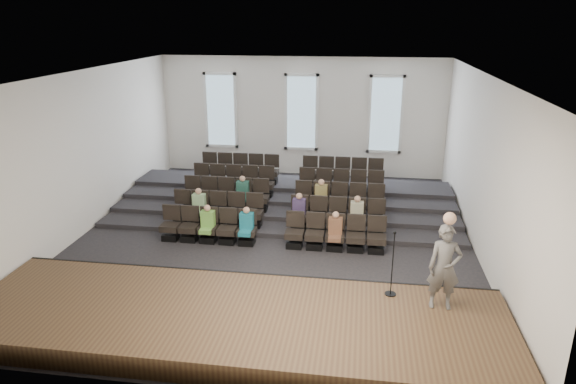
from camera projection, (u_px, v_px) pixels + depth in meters
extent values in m
plane|color=black|center=(274.00, 237.00, 15.99)|extent=(14.00, 14.00, 0.00)
cube|color=white|center=(272.00, 74.00, 14.37)|extent=(12.00, 14.00, 0.02)
cube|color=white|center=(302.00, 117.00, 21.76)|extent=(12.00, 0.04, 5.00)
cube|color=white|center=(202.00, 269.00, 8.61)|extent=(12.00, 0.04, 5.00)
cube|color=white|center=(83.00, 153.00, 16.01)|extent=(0.04, 14.00, 5.00)
cube|color=white|center=(485.00, 168.00, 14.36)|extent=(0.04, 14.00, 5.00)
cube|color=#4C3720|center=(234.00, 321.00, 11.14)|extent=(11.80, 3.60, 0.50)
cube|color=black|center=(251.00, 282.00, 12.79)|extent=(11.80, 0.06, 0.52)
cube|color=black|center=(285.00, 209.00, 18.14)|extent=(11.80, 4.80, 0.15)
cube|color=black|center=(287.00, 202.00, 18.61)|extent=(11.80, 3.75, 0.30)
cube|color=black|center=(289.00, 195.00, 19.08)|extent=(11.80, 2.70, 0.45)
cube|color=black|center=(291.00, 189.00, 19.55)|extent=(11.80, 1.65, 0.60)
cube|color=black|center=(171.00, 236.00, 15.82)|extent=(0.47, 0.43, 0.20)
cube|color=black|center=(170.00, 227.00, 15.72)|extent=(0.55, 0.50, 0.19)
cube|color=black|center=(172.00, 212.00, 15.79)|extent=(0.55, 0.08, 0.50)
cube|color=black|center=(190.00, 238.00, 15.74)|extent=(0.47, 0.43, 0.20)
cube|color=black|center=(189.00, 228.00, 15.64)|extent=(0.55, 0.50, 0.19)
cube|color=black|center=(190.00, 213.00, 15.71)|extent=(0.55, 0.08, 0.50)
cube|color=black|center=(209.00, 239.00, 15.66)|extent=(0.47, 0.43, 0.20)
cube|color=black|center=(208.00, 229.00, 15.56)|extent=(0.55, 0.50, 0.19)
cube|color=black|center=(209.00, 214.00, 15.62)|extent=(0.55, 0.08, 0.50)
cube|color=black|center=(228.00, 240.00, 15.58)|extent=(0.47, 0.43, 0.20)
cube|color=black|center=(227.00, 230.00, 15.48)|extent=(0.55, 0.50, 0.19)
cube|color=black|center=(229.00, 215.00, 15.54)|extent=(0.55, 0.08, 0.50)
cube|color=black|center=(247.00, 241.00, 15.50)|extent=(0.47, 0.43, 0.20)
cube|color=black|center=(247.00, 232.00, 15.40)|extent=(0.55, 0.50, 0.19)
cube|color=black|center=(248.00, 216.00, 15.46)|extent=(0.55, 0.08, 0.50)
cube|color=black|center=(294.00, 244.00, 15.30)|extent=(0.47, 0.43, 0.20)
cube|color=black|center=(294.00, 234.00, 15.20)|extent=(0.55, 0.50, 0.19)
cube|color=black|center=(295.00, 219.00, 15.26)|extent=(0.55, 0.08, 0.50)
cube|color=black|center=(314.00, 245.00, 15.22)|extent=(0.47, 0.43, 0.20)
cube|color=black|center=(315.00, 236.00, 15.12)|extent=(0.55, 0.50, 0.19)
cube|color=black|center=(316.00, 220.00, 15.18)|extent=(0.55, 0.08, 0.50)
cube|color=black|center=(335.00, 246.00, 15.13)|extent=(0.47, 0.43, 0.20)
cube|color=black|center=(335.00, 237.00, 15.03)|extent=(0.55, 0.50, 0.19)
cube|color=black|center=(336.00, 221.00, 15.10)|extent=(0.55, 0.08, 0.50)
cube|color=black|center=(355.00, 248.00, 15.05)|extent=(0.47, 0.43, 0.20)
cube|color=black|center=(356.00, 238.00, 14.95)|extent=(0.55, 0.50, 0.19)
cube|color=black|center=(356.00, 222.00, 15.02)|extent=(0.55, 0.08, 0.50)
cube|color=black|center=(376.00, 249.00, 14.97)|extent=(0.47, 0.43, 0.20)
cube|color=black|center=(376.00, 239.00, 14.87)|extent=(0.55, 0.50, 0.19)
cube|color=black|center=(377.00, 223.00, 14.94)|extent=(0.55, 0.08, 0.50)
cube|color=black|center=(182.00, 219.00, 16.76)|extent=(0.47, 0.43, 0.20)
cube|color=black|center=(181.00, 210.00, 16.66)|extent=(0.55, 0.50, 0.19)
cube|color=black|center=(183.00, 196.00, 16.72)|extent=(0.55, 0.08, 0.50)
cube|color=black|center=(200.00, 220.00, 16.68)|extent=(0.47, 0.43, 0.20)
cube|color=black|center=(199.00, 211.00, 16.58)|extent=(0.55, 0.50, 0.19)
cube|color=black|center=(201.00, 197.00, 16.64)|extent=(0.55, 0.08, 0.50)
cube|color=black|center=(218.00, 221.00, 16.60)|extent=(0.47, 0.43, 0.20)
cube|color=black|center=(217.00, 212.00, 16.50)|extent=(0.55, 0.50, 0.19)
cube|color=black|center=(218.00, 198.00, 16.56)|extent=(0.55, 0.08, 0.50)
cube|color=black|center=(236.00, 222.00, 16.51)|extent=(0.47, 0.43, 0.20)
cube|color=black|center=(235.00, 213.00, 16.41)|extent=(0.55, 0.50, 0.19)
cube|color=black|center=(237.00, 199.00, 16.48)|extent=(0.55, 0.08, 0.50)
cube|color=black|center=(254.00, 223.00, 16.43)|extent=(0.47, 0.43, 0.20)
cube|color=black|center=(254.00, 214.00, 16.33)|extent=(0.55, 0.50, 0.19)
cube|color=black|center=(255.00, 200.00, 16.40)|extent=(0.55, 0.08, 0.50)
cube|color=black|center=(299.00, 226.00, 16.23)|extent=(0.47, 0.43, 0.20)
cube|color=black|center=(299.00, 217.00, 16.13)|extent=(0.55, 0.50, 0.19)
cube|color=black|center=(300.00, 202.00, 16.20)|extent=(0.55, 0.08, 0.50)
cube|color=black|center=(318.00, 227.00, 16.15)|extent=(0.47, 0.43, 0.20)
cube|color=black|center=(318.00, 218.00, 16.05)|extent=(0.55, 0.50, 0.19)
cube|color=black|center=(319.00, 203.00, 16.12)|extent=(0.55, 0.08, 0.50)
cube|color=black|center=(337.00, 228.00, 16.07)|extent=(0.47, 0.43, 0.20)
cube|color=black|center=(337.00, 219.00, 15.97)|extent=(0.55, 0.50, 0.19)
cube|color=black|center=(338.00, 204.00, 16.03)|extent=(0.55, 0.08, 0.50)
cube|color=black|center=(356.00, 229.00, 15.99)|extent=(0.47, 0.43, 0.20)
cube|color=black|center=(356.00, 220.00, 15.89)|extent=(0.55, 0.50, 0.19)
cube|color=black|center=(357.00, 205.00, 15.95)|extent=(0.55, 0.08, 0.50)
cube|color=black|center=(376.00, 230.00, 15.91)|extent=(0.47, 0.43, 0.20)
cube|color=black|center=(376.00, 221.00, 15.81)|extent=(0.55, 0.50, 0.19)
cube|color=black|center=(377.00, 206.00, 15.87)|extent=(0.55, 0.08, 0.50)
cube|color=black|center=(192.00, 204.00, 17.69)|extent=(0.47, 0.42, 0.20)
cube|color=black|center=(192.00, 196.00, 17.59)|extent=(0.55, 0.50, 0.19)
cube|color=black|center=(193.00, 182.00, 17.66)|extent=(0.55, 0.08, 0.50)
cube|color=black|center=(209.00, 205.00, 17.61)|extent=(0.47, 0.42, 0.20)
cube|color=black|center=(208.00, 196.00, 17.51)|extent=(0.55, 0.50, 0.19)
cube|color=black|center=(210.00, 183.00, 17.58)|extent=(0.55, 0.08, 0.50)
cube|color=black|center=(226.00, 206.00, 17.53)|extent=(0.47, 0.42, 0.20)
cube|color=black|center=(226.00, 197.00, 17.43)|extent=(0.55, 0.50, 0.19)
cube|color=black|center=(227.00, 184.00, 17.49)|extent=(0.55, 0.08, 0.50)
cube|color=black|center=(243.00, 207.00, 17.45)|extent=(0.47, 0.42, 0.20)
cube|color=black|center=(243.00, 198.00, 17.35)|extent=(0.55, 0.50, 0.19)
cube|color=black|center=(244.00, 185.00, 17.41)|extent=(0.55, 0.08, 0.50)
cube|color=black|center=(260.00, 208.00, 17.37)|extent=(0.47, 0.42, 0.20)
cube|color=black|center=(260.00, 199.00, 17.27)|extent=(0.55, 0.50, 0.19)
cube|color=black|center=(261.00, 186.00, 17.33)|extent=(0.55, 0.08, 0.50)
cube|color=black|center=(303.00, 210.00, 17.17)|extent=(0.47, 0.42, 0.20)
cube|color=black|center=(303.00, 201.00, 17.07)|extent=(0.55, 0.50, 0.19)
cube|color=black|center=(304.00, 187.00, 17.13)|extent=(0.55, 0.08, 0.50)
cube|color=black|center=(321.00, 211.00, 17.09)|extent=(0.47, 0.42, 0.20)
cube|color=black|center=(321.00, 202.00, 16.99)|extent=(0.55, 0.50, 0.19)
cube|color=black|center=(322.00, 188.00, 17.05)|extent=(0.55, 0.08, 0.50)
cube|color=black|center=(339.00, 212.00, 17.00)|extent=(0.47, 0.42, 0.20)
cube|color=black|center=(339.00, 203.00, 16.90)|extent=(0.55, 0.50, 0.19)
cube|color=black|center=(340.00, 189.00, 16.97)|extent=(0.55, 0.08, 0.50)
cube|color=black|center=(357.00, 213.00, 16.92)|extent=(0.47, 0.42, 0.20)
cube|color=black|center=(357.00, 204.00, 16.82)|extent=(0.55, 0.50, 0.19)
cube|color=black|center=(358.00, 190.00, 16.89)|extent=(0.55, 0.08, 0.50)
cube|color=black|center=(375.00, 214.00, 16.84)|extent=(0.47, 0.42, 0.20)
cube|color=black|center=(376.00, 205.00, 16.74)|extent=(0.55, 0.50, 0.19)
cube|color=black|center=(376.00, 191.00, 16.80)|extent=(0.55, 0.08, 0.50)
cube|color=black|center=(201.00, 190.00, 18.63)|extent=(0.47, 0.42, 0.20)
cube|color=black|center=(201.00, 182.00, 18.53)|extent=(0.55, 0.50, 0.19)
cube|color=black|center=(202.00, 170.00, 18.59)|extent=(0.55, 0.08, 0.50)
cube|color=black|center=(217.00, 191.00, 18.55)|extent=(0.47, 0.42, 0.20)
cube|color=black|center=(217.00, 183.00, 18.45)|extent=(0.55, 0.50, 0.19)
cube|color=black|center=(218.00, 170.00, 18.51)|extent=(0.55, 0.08, 0.50)
cube|color=black|center=(233.00, 192.00, 18.46)|extent=(0.47, 0.42, 0.20)
cube|color=black|center=(233.00, 184.00, 18.36)|extent=(0.55, 0.50, 0.19)
cube|color=black|center=(234.00, 171.00, 18.43)|extent=(0.55, 0.08, 0.50)
cube|color=black|center=(250.00, 193.00, 18.38)|extent=(0.47, 0.42, 0.20)
cube|color=black|center=(249.00, 184.00, 18.28)|extent=(0.55, 0.50, 0.19)
cube|color=black|center=(250.00, 172.00, 18.35)|extent=(0.55, 0.08, 0.50)
cube|color=black|center=(266.00, 193.00, 18.30)|extent=(0.47, 0.42, 0.20)
cube|color=black|center=(266.00, 185.00, 18.20)|extent=(0.55, 0.50, 0.19)
cube|color=black|center=(267.00, 172.00, 18.26)|extent=(0.55, 0.08, 0.50)
cube|color=black|center=(306.00, 195.00, 18.10)|extent=(0.47, 0.42, 0.20)
cube|color=black|center=(306.00, 187.00, 18.00)|extent=(0.55, 0.50, 0.19)
cube|color=black|center=(307.00, 174.00, 18.07)|extent=(0.55, 0.08, 0.50)
cube|color=black|center=(323.00, 196.00, 18.02)|extent=(0.47, 0.42, 0.20)
cube|color=black|center=(323.00, 188.00, 17.92)|extent=(0.55, 0.50, 0.19)
cube|color=black|center=(324.00, 175.00, 17.99)|extent=(0.55, 0.08, 0.50)
cube|color=black|center=(340.00, 197.00, 17.94)|extent=(0.47, 0.42, 0.20)
cube|color=black|center=(341.00, 189.00, 17.84)|extent=(0.55, 0.50, 0.19)
cube|color=black|center=(341.00, 176.00, 17.90)|extent=(0.55, 0.08, 0.50)
cube|color=black|center=(358.00, 198.00, 17.86)|extent=(0.47, 0.42, 0.20)
cube|color=black|center=(358.00, 189.00, 17.76)|extent=(0.55, 0.50, 0.19)
cube|color=black|center=(359.00, 176.00, 17.82)|extent=(0.55, 0.08, 0.50)
cube|color=black|center=(375.00, 199.00, 17.78)|extent=(0.47, 0.42, 0.20)
cube|color=black|center=(376.00, 190.00, 17.68)|extent=(0.55, 0.50, 0.19)
cube|color=black|center=(376.00, 177.00, 17.74)|extent=(0.55, 0.08, 0.50)
cube|color=black|center=(209.00, 178.00, 19.56)|extent=(0.47, 0.42, 0.20)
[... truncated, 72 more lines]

